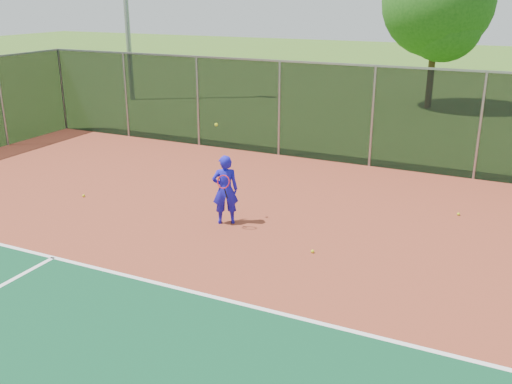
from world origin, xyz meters
TOP-DOWN VIEW (x-y plane):
  - fence_back at (0.00, 12.00)m, footprint 30.00×0.06m
  - tennis_player at (-4.78, 6.10)m, footprint 0.70×0.73m
  - practice_ball_1 at (-8.93, 6.07)m, footprint 0.07×0.07m
  - practice_ball_2 at (-2.44, 5.43)m, footprint 0.07×0.07m
  - practice_ball_4 at (-0.03, 8.86)m, footprint 0.07×0.07m
  - tree_back_left at (-2.92, 22.42)m, footprint 4.83×4.83m

SIDE VIEW (x-z plane):
  - practice_ball_1 at x=-8.93m, z-range 0.02..0.09m
  - practice_ball_2 at x=-2.44m, z-range 0.02..0.09m
  - practice_ball_4 at x=-0.03m, z-range 0.02..0.09m
  - tennis_player at x=-4.78m, z-range -0.32..1.96m
  - fence_back at x=0.00m, z-range 0.05..3.08m
  - tree_back_left at x=-2.92m, z-range 0.90..8.00m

